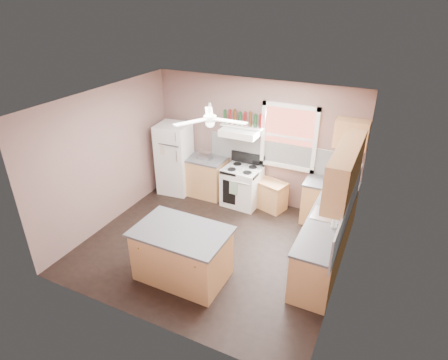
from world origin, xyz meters
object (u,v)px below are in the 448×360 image
at_px(toaster, 205,156).
at_px(stove, 242,186).
at_px(cart, 271,195).
at_px(refrigerator, 175,159).
at_px(island, 182,255).

relative_size(toaster, stove, 0.33).
distance_m(toaster, cart, 1.68).
relative_size(refrigerator, toaster, 5.81).
height_order(toaster, island, toaster).
distance_m(toaster, stove, 1.06).
bearing_deg(stove, toaster, -176.76).
xyz_separation_m(refrigerator, island, (1.71, -2.50, -0.38)).
distance_m(refrigerator, island, 3.05).
height_order(cart, island, island).
distance_m(refrigerator, cart, 2.34).
bearing_deg(cart, toaster, -159.20).
distance_m(refrigerator, toaster, 0.76).
bearing_deg(stove, island, -84.91).
height_order(toaster, stove, toaster).
relative_size(toaster, cart, 0.45).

